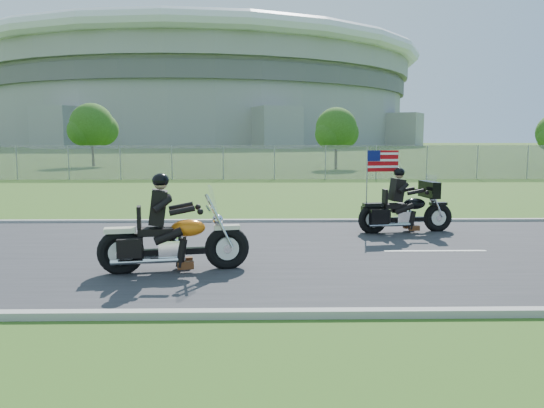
{
  "coord_description": "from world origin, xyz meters",
  "views": [
    {
      "loc": [
        0.28,
        -11.11,
        2.48
      ],
      "look_at": [
        0.49,
        0.0,
        1.07
      ],
      "focal_mm": 35.0,
      "sensor_mm": 36.0,
      "label": 1
    }
  ],
  "objects": [
    {
      "name": "ground",
      "position": [
        0.0,
        0.0,
        0.0
      ],
      "size": [
        420.0,
        420.0,
        0.0
      ],
      "primitive_type": "plane",
      "color": "#334916",
      "rests_on": "ground"
    },
    {
      "name": "road",
      "position": [
        0.0,
        0.0,
        0.02
      ],
      "size": [
        120.0,
        8.0,
        0.04
      ],
      "primitive_type": "cube",
      "color": "#28282B",
      "rests_on": "ground"
    },
    {
      "name": "curb_north",
      "position": [
        0.0,
        4.05,
        0.05
      ],
      "size": [
        120.0,
        0.18,
        0.12
      ],
      "primitive_type": "cube",
      "color": "#9E9B93",
      "rests_on": "ground"
    },
    {
      "name": "curb_south",
      "position": [
        0.0,
        -4.05,
        0.05
      ],
      "size": [
        120.0,
        0.18,
        0.12
      ],
      "primitive_type": "cube",
      "color": "#9E9B93",
      "rests_on": "ground"
    },
    {
      "name": "fence",
      "position": [
        -5.0,
        20.0,
        1.0
      ],
      "size": [
        60.0,
        0.03,
        2.0
      ],
      "primitive_type": "cube",
      "color": "gray",
      "rests_on": "ground"
    },
    {
      "name": "stadium",
      "position": [
        -20.0,
        170.0,
        15.58
      ],
      "size": [
        140.4,
        140.4,
        29.2
      ],
      "color": "#A3A099",
      "rests_on": "ground"
    },
    {
      "name": "tree_fence_near",
      "position": [
        6.04,
        30.04,
        2.97
      ],
      "size": [
        3.52,
        3.28,
        4.75
      ],
      "color": "#382316",
      "rests_on": "ground"
    },
    {
      "name": "tree_fence_mid",
      "position": [
        -13.95,
        34.04,
        3.3
      ],
      "size": [
        3.96,
        3.69,
        5.3
      ],
      "color": "#382316",
      "rests_on": "ground"
    },
    {
      "name": "motorcycle_lead",
      "position": [
        -1.36,
        -1.59,
        0.58
      ],
      "size": [
        2.74,
        0.99,
        1.85
      ],
      "rotation": [
        0.0,
        0.0,
        0.18
      ],
      "color": "black",
      "rests_on": "ground"
    },
    {
      "name": "motorcycle_follow",
      "position": [
        3.96,
        2.3,
        0.58
      ],
      "size": [
        2.55,
        0.96,
        2.13
      ],
      "rotation": [
        0.0,
        0.0,
        0.15
      ],
      "color": "black",
      "rests_on": "ground"
    }
  ]
}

